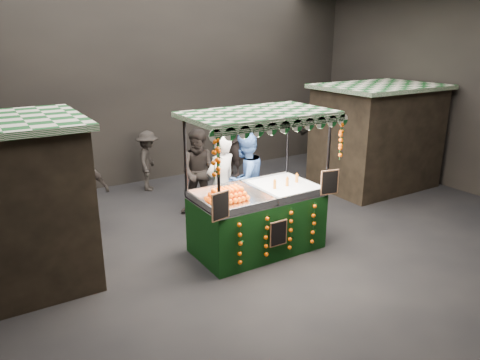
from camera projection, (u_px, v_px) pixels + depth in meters
ground at (267, 245)px, 8.43m from camera, size 12.00×12.00×0.00m
market_hall at (271, 58)px, 7.40m from camera, size 12.10×10.10×5.05m
neighbour_stall_right at (376, 136)px, 11.44m from camera, size 3.00×2.20×2.60m
juice_stall at (259, 209)px, 8.02m from camera, size 2.61×1.54×2.53m
vendor_grey at (221, 185)px, 8.70m from camera, size 0.83×0.67×1.99m
vendor_blue at (245, 180)px, 9.04m from camera, size 1.11×0.96×1.95m
shopper_0 at (52, 186)px, 8.69m from camera, size 0.76×0.55×1.93m
shopper_1 at (200, 172)px, 9.67m from camera, size 1.15×1.08×1.88m
shopper_2 at (85, 189)px, 8.96m from camera, size 1.01×0.95×1.68m
shopper_3 at (148, 161)px, 11.26m from camera, size 0.96×1.13×1.52m
shopper_4 at (8, 182)px, 9.07m from camera, size 1.08×1.02×1.85m
shopper_5 at (321, 136)px, 13.37m from camera, size 1.43×1.65×1.80m
shopper_6 at (234, 146)px, 12.41m from camera, size 0.48×0.66×1.67m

